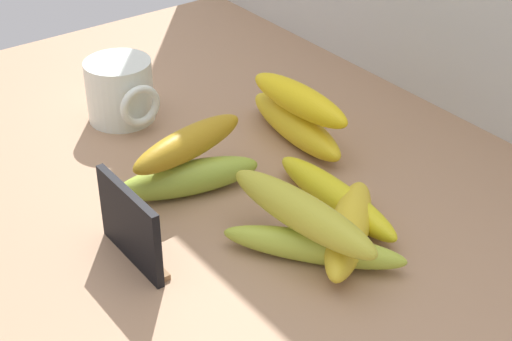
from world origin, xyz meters
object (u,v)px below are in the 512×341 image
at_px(chalkboard_sign, 131,228).
at_px(banana_1, 189,178).
at_px(banana_6, 299,100).
at_px(banana_0, 313,247).
at_px(banana_5, 188,143).
at_px(banana_3, 336,197).
at_px(banana_7, 302,212).
at_px(banana_4, 349,229).
at_px(banana_2, 296,125).
at_px(coffee_mug, 121,91).

bearing_deg(chalkboard_sign, banana_1, 121.67).
bearing_deg(banana_6, chalkboard_sign, -73.82).
height_order(banana_0, banana_1, banana_1).
height_order(banana_1, banana_5, banana_5).
bearing_deg(banana_6, banana_0, -35.26).
xyz_separation_m(banana_3, banana_7, (0.04, -0.08, 0.03)).
height_order(banana_0, banana_3, banana_3).
bearing_deg(banana_0, banana_4, 86.96).
bearing_deg(banana_1, banana_2, 97.07).
xyz_separation_m(banana_2, banana_7, (0.18, -0.14, 0.03)).
height_order(banana_0, banana_2, banana_2).
height_order(coffee_mug, banana_2, coffee_mug).
xyz_separation_m(coffee_mug, banana_7, (0.36, 0.01, 0.01)).
distance_m(coffee_mug, banana_1, 0.20).
bearing_deg(banana_4, coffee_mug, -171.50).
bearing_deg(banana_5, banana_1, -37.13).
height_order(banana_3, banana_4, banana_4).
distance_m(chalkboard_sign, banana_5, 0.14).
relative_size(banana_4, banana_5, 1.07).
distance_m(coffee_mug, banana_6, 0.23).
height_order(banana_4, banana_5, banana_5).
bearing_deg(banana_4, banana_1, -155.88).
bearing_deg(banana_5, banana_6, 91.13).
bearing_deg(banana_4, banana_6, 155.13).
bearing_deg(banana_4, banana_5, -159.04).
xyz_separation_m(coffee_mug, banana_2, (0.18, 0.15, -0.02)).
height_order(coffee_mug, banana_1, coffee_mug).
xyz_separation_m(banana_0, banana_5, (-0.18, -0.03, 0.04)).
relative_size(banana_0, banana_7, 0.98).
distance_m(banana_0, banana_5, 0.19).
xyz_separation_m(banana_2, banana_4, (0.20, -0.09, -0.00)).
distance_m(coffee_mug, banana_3, 0.33).
xyz_separation_m(banana_0, banana_6, (-0.19, 0.13, 0.04)).
bearing_deg(banana_5, banana_7, 7.78).
bearing_deg(banana_2, banana_7, -37.48).
height_order(banana_3, banana_7, banana_7).
height_order(banana_1, banana_6, banana_6).
relative_size(banana_3, banana_5, 1.20).
distance_m(banana_1, banana_2, 0.17).
relative_size(banana_1, banana_7, 0.87).
height_order(chalkboard_sign, coffee_mug, chalkboard_sign).
relative_size(banana_5, banana_6, 0.97).
height_order(coffee_mug, banana_7, coffee_mug).
distance_m(banana_0, banana_1, 0.18).
height_order(banana_4, banana_6, banana_6).
height_order(chalkboard_sign, banana_1, chalkboard_sign).
xyz_separation_m(chalkboard_sign, banana_6, (-0.08, 0.28, 0.02)).
bearing_deg(banana_2, chalkboard_sign, -72.46).
xyz_separation_m(banana_0, banana_2, (-0.20, 0.13, 0.00)).
distance_m(banana_0, banana_6, 0.23).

